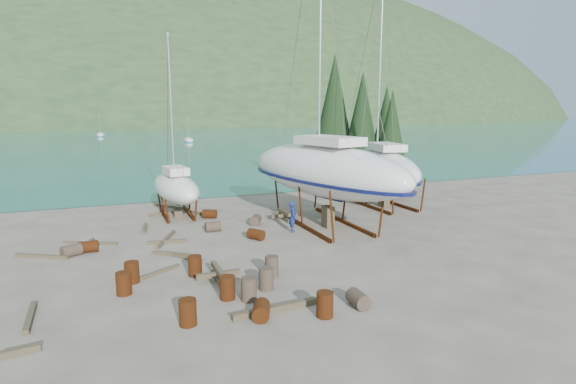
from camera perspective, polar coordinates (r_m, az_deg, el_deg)
name	(u,v)px	position (r m, az deg, el deg)	size (l,w,h in m)	color
ground	(266,254)	(22.19, -2.80, -7.83)	(600.00, 600.00, 0.00)	#5D5249
bay_water	(115,120)	(335.05, -21.14, 8.49)	(700.00, 700.00, 0.00)	#1B6E8A
far_hill	(115,120)	(340.05, -21.16, 8.51)	(800.00, 360.00, 110.00)	#21391C
far_house_center	(70,120)	(210.35, -25.93, 8.24)	(6.60, 5.60, 5.60)	beige
far_house_right	(191,119)	(213.17, -12.26, 9.05)	(6.60, 5.60, 5.60)	beige
cypress_near_right	(362,124)	(37.37, 9.34, 8.49)	(3.60, 3.60, 10.00)	black
cypress_mid_right	(391,136)	(36.56, 12.96, 6.96)	(3.06, 3.06, 8.50)	black
cypress_back_left	(334,113)	(38.36, 5.86, 9.92)	(4.14, 4.14, 11.50)	black
cypress_far_right	(386,130)	(39.86, 12.28, 7.67)	(3.24, 3.24, 9.00)	black
moored_boat_mid	(188,140)	(101.54, -12.53, 6.43)	(2.00, 5.00, 6.05)	silver
moored_boat_far	(101,135)	(130.08, -22.69, 6.69)	(2.00, 5.00, 6.05)	silver
large_sailboat_near	(324,170)	(27.00, 4.55, 2.84)	(7.00, 14.00, 21.17)	silver
large_sailboat_far	(381,167)	(33.30, 11.72, 3.11)	(5.31, 11.43, 17.42)	silver
small_sailboat_shore	(176,187)	(30.41, -14.07, 0.60)	(3.11, 7.53, 11.70)	silver
worker	(293,217)	(25.80, 0.60, -3.14)	(0.66, 0.43, 1.80)	navy
drum_0	(124,283)	(18.47, -20.13, -10.84)	(0.58, 0.58, 0.88)	#5B240F
drum_1	(358,299)	(16.62, 8.90, -13.29)	(0.58, 0.58, 0.88)	#2D2823
drum_2	(89,247)	(24.35, -23.99, -6.36)	(0.58, 0.58, 0.88)	#5B240F
drum_3	(188,312)	(15.46, -12.61, -14.69)	(0.58, 0.58, 0.88)	#5B240F
drum_4	(210,214)	(29.59, -9.92, -2.75)	(0.58, 0.58, 0.88)	#5B240F
drum_5	(272,266)	(19.16, -2.08, -9.41)	(0.58, 0.58, 0.88)	#2D2823
drum_6	(256,234)	(24.47, -4.09, -5.39)	(0.58, 0.58, 0.88)	#5B240F
drum_7	(325,304)	(15.71, 4.70, -14.04)	(0.58, 0.58, 0.88)	#5B240F
drum_9	(213,227)	(26.35, -9.50, -4.36)	(0.58, 0.58, 0.88)	#2D2823
drum_10	(132,272)	(19.55, -19.20, -9.60)	(0.58, 0.58, 0.88)	#5B240F
drum_11	(256,220)	(27.60, -4.12, -3.57)	(0.58, 0.58, 0.88)	#2D2823
drum_12	(261,310)	(15.62, -3.41, -14.78)	(0.58, 0.58, 0.88)	#5B240F
drum_13	(227,288)	(17.15, -7.70, -11.95)	(0.58, 0.58, 0.88)	#5B240F
drum_14	(195,266)	(19.60, -11.72, -9.17)	(0.58, 0.58, 0.88)	#5B240F
drum_15	(71,251)	(24.04, -25.80, -6.71)	(0.58, 0.58, 0.88)	#2D2823
drum_16	(266,279)	(17.84, -2.80, -10.96)	(0.58, 0.58, 0.88)	#2D2823
drum_17	(249,289)	(16.93, -4.99, -12.19)	(0.58, 0.58, 0.88)	#2D2823
timber_0	(169,206)	(33.50, -14.87, -1.79)	(0.14, 2.88, 0.14)	brown
timber_2	(86,245)	(25.40, -24.23, -6.17)	(0.19, 2.00, 0.19)	brown
timber_3	(154,274)	(20.18, -16.67, -9.92)	(0.15, 2.71, 0.15)	brown
timber_4	(167,242)	(24.62, -15.07, -6.13)	(0.17, 2.01, 0.17)	brown
timber_6	(196,213)	(30.93, -11.61, -2.60)	(0.19, 1.75, 0.19)	brown
timber_8	(145,229)	(27.64, -17.74, -4.44)	(0.19, 2.00, 0.19)	brown
timber_9	(166,213)	(31.37, -15.25, -2.62)	(0.15, 2.24, 0.15)	brown
timber_10	(166,239)	(25.16, -15.21, -5.79)	(0.16, 3.16, 0.16)	brown
timber_11	(183,257)	(22.00, -13.13, -8.05)	(0.15, 2.43, 0.15)	brown
timber_12	(172,254)	(22.57, -14.56, -7.62)	(0.17, 2.00, 0.17)	brown
timber_13	(21,351)	(15.68, -30.82, -16.96)	(0.22, 1.01, 0.22)	brown
timber_14	(30,317)	(17.83, -29.93, -13.61)	(0.18, 2.40, 0.18)	brown
timber_15	(91,243)	(25.76, -23.79, -5.96)	(0.15, 2.90, 0.15)	brown
timber_16	(276,309)	(16.13, -1.55, -14.60)	(0.23, 3.20, 0.23)	brown
timber_17	(41,256)	(24.51, -28.82, -7.17)	(0.16, 2.70, 0.16)	brown
timber_pile_fore	(218,274)	(18.90, -8.87, -10.28)	(1.80, 1.80, 0.60)	brown
timber_pile_aft	(284,215)	(28.66, -0.48, -2.99)	(1.80, 1.80, 0.60)	brown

